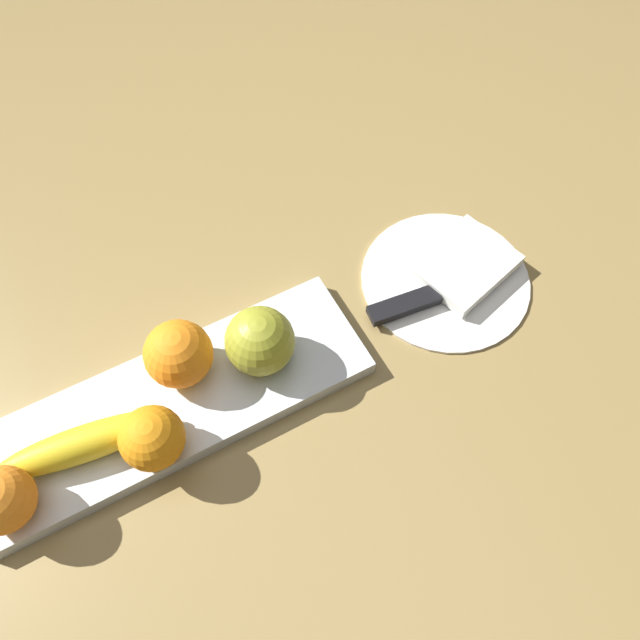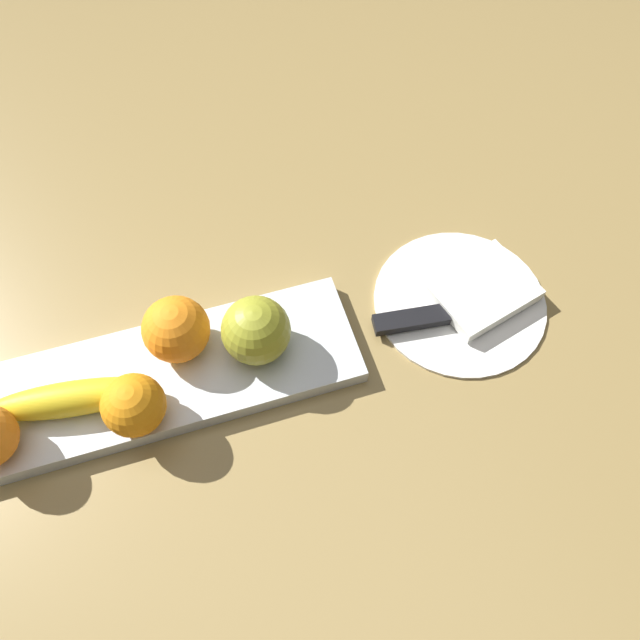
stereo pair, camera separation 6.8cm
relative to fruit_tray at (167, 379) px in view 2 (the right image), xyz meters
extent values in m
plane|color=olive|center=(0.04, 0.00, -0.01)|extent=(2.40, 2.40, 0.00)
cube|color=silver|center=(0.00, 0.00, 0.00)|extent=(0.43, 0.14, 0.02)
sphere|color=olive|center=(0.11, 0.00, 0.05)|extent=(0.08, 0.08, 0.08)
ellipsoid|color=yellow|center=(-0.10, -0.01, 0.03)|extent=(0.18, 0.06, 0.04)
sphere|color=orange|center=(0.03, 0.03, 0.05)|extent=(0.07, 0.07, 0.07)
sphere|color=orange|center=(-0.03, -0.04, 0.04)|extent=(0.07, 0.07, 0.07)
cylinder|color=white|center=(0.36, 0.00, -0.01)|extent=(0.21, 0.21, 0.01)
cube|color=white|center=(0.39, 0.00, 0.01)|extent=(0.14, 0.12, 0.02)
cube|color=silver|center=(0.35, -0.02, 0.00)|extent=(0.15, 0.04, 0.00)
cube|color=black|center=(0.29, -0.01, 0.00)|extent=(0.09, 0.03, 0.01)
camera|label=1|loc=(0.01, -0.31, 0.63)|focal=34.73mm
camera|label=2|loc=(0.08, -0.33, 0.63)|focal=34.73mm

